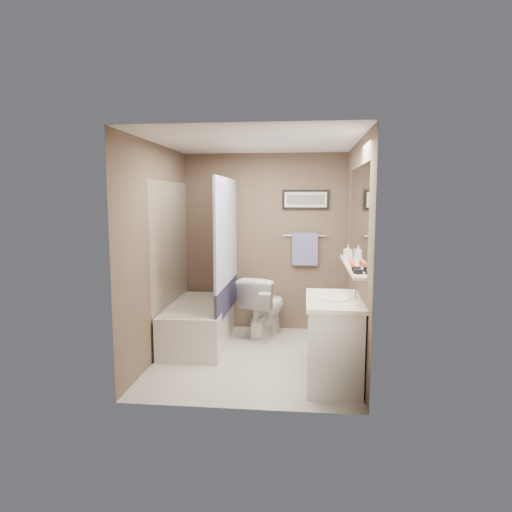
# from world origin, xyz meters

# --- Properties ---
(ground) EXTENTS (2.50, 2.50, 0.00)m
(ground) POSITION_xyz_m (0.00, 0.00, 0.00)
(ground) COLOR beige
(ground) RESTS_ON ground
(ceiling) EXTENTS (2.20, 2.50, 0.04)m
(ceiling) POSITION_xyz_m (0.00, 0.00, 2.38)
(ceiling) COLOR white
(ceiling) RESTS_ON wall_back
(wall_back) EXTENTS (2.20, 0.04, 2.40)m
(wall_back) POSITION_xyz_m (0.00, 1.23, 1.20)
(wall_back) COLOR brown
(wall_back) RESTS_ON ground
(wall_front) EXTENTS (2.20, 0.04, 2.40)m
(wall_front) POSITION_xyz_m (0.00, -1.23, 1.20)
(wall_front) COLOR brown
(wall_front) RESTS_ON ground
(wall_left) EXTENTS (0.04, 2.50, 2.40)m
(wall_left) POSITION_xyz_m (-1.08, 0.00, 1.20)
(wall_left) COLOR brown
(wall_left) RESTS_ON ground
(wall_right) EXTENTS (0.04, 2.50, 2.40)m
(wall_right) POSITION_xyz_m (1.08, 0.00, 1.20)
(wall_right) COLOR brown
(wall_right) RESTS_ON ground
(tile_surround) EXTENTS (0.02, 1.55, 2.00)m
(tile_surround) POSITION_xyz_m (-1.09, 0.50, 1.00)
(tile_surround) COLOR tan
(tile_surround) RESTS_ON wall_left
(curtain_rod) EXTENTS (0.02, 1.55, 0.02)m
(curtain_rod) POSITION_xyz_m (-0.40, 0.50, 2.05)
(curtain_rod) COLOR silver
(curtain_rod) RESTS_ON wall_left
(curtain_upper) EXTENTS (0.03, 1.45, 1.28)m
(curtain_upper) POSITION_xyz_m (-0.40, 0.50, 1.40)
(curtain_upper) COLOR white
(curtain_upper) RESTS_ON curtain_rod
(curtain_lower) EXTENTS (0.03, 1.45, 0.36)m
(curtain_lower) POSITION_xyz_m (-0.40, 0.50, 0.58)
(curtain_lower) COLOR #242241
(curtain_lower) RESTS_ON curtain_rod
(mirror) EXTENTS (0.02, 1.60, 1.00)m
(mirror) POSITION_xyz_m (1.09, -0.15, 1.62)
(mirror) COLOR silver
(mirror) RESTS_ON wall_right
(shelf) EXTENTS (0.12, 1.60, 0.03)m
(shelf) POSITION_xyz_m (1.04, -0.15, 1.10)
(shelf) COLOR silver
(shelf) RESTS_ON wall_right
(towel_bar) EXTENTS (0.60, 0.02, 0.02)m
(towel_bar) POSITION_xyz_m (0.55, 1.22, 1.30)
(towel_bar) COLOR silver
(towel_bar) RESTS_ON wall_back
(towel) EXTENTS (0.34, 0.05, 0.44)m
(towel) POSITION_xyz_m (0.55, 1.20, 1.12)
(towel) COLOR #999EDE
(towel) RESTS_ON towel_bar
(art_frame) EXTENTS (0.62, 0.02, 0.26)m
(art_frame) POSITION_xyz_m (0.55, 1.23, 1.78)
(art_frame) COLOR black
(art_frame) RESTS_ON wall_back
(art_mat) EXTENTS (0.56, 0.00, 0.20)m
(art_mat) POSITION_xyz_m (0.55, 1.22, 1.78)
(art_mat) COLOR white
(art_mat) RESTS_ON art_frame
(art_image) EXTENTS (0.50, 0.00, 0.13)m
(art_image) POSITION_xyz_m (0.55, 1.22, 1.78)
(art_image) COLOR #595959
(art_image) RESTS_ON art_mat
(door) EXTENTS (0.80, 0.02, 2.00)m
(door) POSITION_xyz_m (0.55, -1.24, 1.00)
(door) COLOR silver
(door) RESTS_ON wall_front
(door_handle) EXTENTS (0.10, 0.02, 0.02)m
(door_handle) POSITION_xyz_m (0.22, -1.19, 1.00)
(door_handle) COLOR silver
(door_handle) RESTS_ON door
(bathtub) EXTENTS (0.76, 1.53, 0.50)m
(bathtub) POSITION_xyz_m (-0.75, 0.47, 0.25)
(bathtub) COLOR silver
(bathtub) RESTS_ON ground
(tub_rim) EXTENTS (0.56, 1.36, 0.02)m
(tub_rim) POSITION_xyz_m (-0.75, 0.47, 0.50)
(tub_rim) COLOR beige
(tub_rim) RESTS_ON bathtub
(toilet) EXTENTS (0.66, 0.89, 0.81)m
(toilet) POSITION_xyz_m (0.03, 0.85, 0.40)
(toilet) COLOR white
(toilet) RESTS_ON ground
(vanity) EXTENTS (0.53, 0.92, 0.80)m
(vanity) POSITION_xyz_m (0.85, -0.58, 0.40)
(vanity) COLOR silver
(vanity) RESTS_ON ground
(countertop) EXTENTS (0.54, 0.96, 0.04)m
(countertop) POSITION_xyz_m (0.84, -0.58, 0.82)
(countertop) COLOR white
(countertop) RESTS_ON vanity
(sink_basin) EXTENTS (0.34, 0.34, 0.01)m
(sink_basin) POSITION_xyz_m (0.83, -0.58, 0.85)
(sink_basin) COLOR white
(sink_basin) RESTS_ON countertop
(faucet_spout) EXTENTS (0.02, 0.02, 0.10)m
(faucet_spout) POSITION_xyz_m (1.03, -0.58, 0.89)
(faucet_spout) COLOR silver
(faucet_spout) RESTS_ON countertop
(faucet_knob) EXTENTS (0.05, 0.05, 0.05)m
(faucet_knob) POSITION_xyz_m (1.03, -0.48, 0.87)
(faucet_knob) COLOR white
(faucet_knob) RESTS_ON countertop
(candle_bowl_near) EXTENTS (0.09, 0.09, 0.04)m
(candle_bowl_near) POSITION_xyz_m (1.04, -0.75, 1.14)
(candle_bowl_near) COLOR black
(candle_bowl_near) RESTS_ON shelf
(candle_bowl_far) EXTENTS (0.09, 0.09, 0.04)m
(candle_bowl_far) POSITION_xyz_m (1.04, -0.60, 1.14)
(candle_bowl_far) COLOR black
(candle_bowl_far) RESTS_ON shelf
(hair_brush_front) EXTENTS (0.07, 0.22, 0.04)m
(hair_brush_front) POSITION_xyz_m (1.04, -0.28, 1.14)
(hair_brush_front) COLOR #C2431B
(hair_brush_front) RESTS_ON shelf
(hair_brush_back) EXTENTS (0.05, 0.22, 0.04)m
(hair_brush_back) POSITION_xyz_m (1.04, -0.12, 1.14)
(hair_brush_back) COLOR #E0561F
(hair_brush_back) RESTS_ON shelf
(pink_comb) EXTENTS (0.05, 0.16, 0.01)m
(pink_comb) POSITION_xyz_m (1.04, 0.03, 1.12)
(pink_comb) COLOR #F998C6
(pink_comb) RESTS_ON shelf
(glass_jar) EXTENTS (0.08, 0.08, 0.10)m
(glass_jar) POSITION_xyz_m (1.04, 0.42, 1.17)
(glass_jar) COLOR silver
(glass_jar) RESTS_ON shelf
(soap_bottle) EXTENTS (0.08, 0.09, 0.17)m
(soap_bottle) POSITION_xyz_m (1.04, 0.23, 1.20)
(soap_bottle) COLOR #999999
(soap_bottle) RESTS_ON shelf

